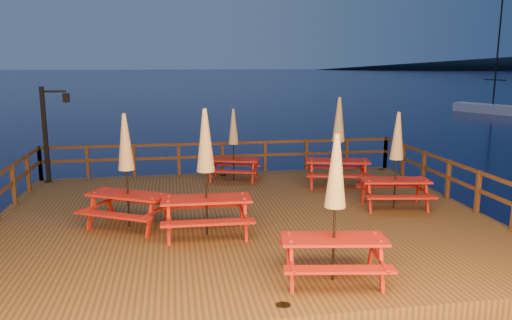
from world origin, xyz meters
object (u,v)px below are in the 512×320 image
Objects in this scene: sailboat at (496,110)px; picnic_table_1 at (335,206)px; lamp_post at (50,126)px; picnic_table_0 at (206,171)px; picnic_table_2 at (338,141)px.

sailboat reaches higher than picnic_table_1.
lamp_post reaches higher than picnic_table_0.
picnic_table_1 is (-22.94, -28.38, 1.39)m from sailboat.
picnic_table_1 is 6.76m from picnic_table_2.
lamp_post is 10.60m from picnic_table_1.
picnic_table_1 is 0.95× the size of picnic_table_2.
sailboat is at bearing 34.21° from lamp_post.
picnic_table_2 is (2.22, 6.38, 0.07)m from picnic_table_1.
picnic_table_0 is (4.44, -5.71, -0.35)m from lamp_post.
sailboat is 36.51m from picnic_table_1.
picnic_table_1 is at bearing -151.94° from sailboat.
lamp_post is at bearing -179.55° from picnic_table_2.
picnic_table_0 is at bearing 135.37° from picnic_table_1.
picnic_table_1 is at bearing -95.65° from picnic_table_2.
picnic_table_0 is 1.03× the size of picnic_table_2.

